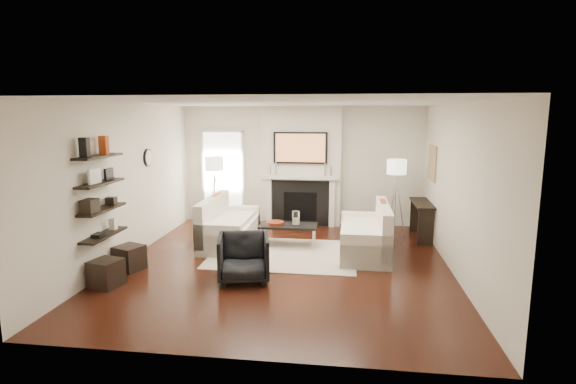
# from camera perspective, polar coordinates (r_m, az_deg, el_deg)

# --- Properties ---
(room_envelope) EXTENTS (6.00, 6.00, 6.00)m
(room_envelope) POSITION_cam_1_polar(r_m,az_deg,el_deg) (7.37, -0.61, 0.74)
(room_envelope) COLOR black
(room_envelope) RESTS_ON ground
(chimney_breast) EXTENTS (1.80, 0.25, 2.70)m
(chimney_breast) POSITION_cam_1_polar(r_m,az_deg,el_deg) (10.20, 1.67, 3.28)
(chimney_breast) COLOR silver
(chimney_breast) RESTS_ON floor
(fireplace_surround) EXTENTS (1.30, 0.02, 1.04)m
(fireplace_surround) POSITION_cam_1_polar(r_m,az_deg,el_deg) (10.19, 1.56, -1.44)
(fireplace_surround) COLOR black
(fireplace_surround) RESTS_ON floor
(firebox) EXTENTS (0.75, 0.02, 0.65)m
(firebox) POSITION_cam_1_polar(r_m,az_deg,el_deg) (10.20, 1.56, -1.83)
(firebox) COLOR black
(firebox) RESTS_ON floor
(mantel_pilaster_l) EXTENTS (0.12, 0.08, 1.10)m
(mantel_pilaster_l) POSITION_cam_1_polar(r_m,az_deg,el_deg) (10.25, -2.46, -1.21)
(mantel_pilaster_l) COLOR white
(mantel_pilaster_l) RESTS_ON floor
(mantel_pilaster_r) EXTENTS (0.12, 0.08, 1.10)m
(mantel_pilaster_r) POSITION_cam_1_polar(r_m,az_deg,el_deg) (10.11, 5.61, -1.41)
(mantel_pilaster_r) COLOR white
(mantel_pilaster_r) RESTS_ON floor
(mantel_shelf) EXTENTS (1.70, 0.18, 0.07)m
(mantel_shelf) POSITION_cam_1_polar(r_m,az_deg,el_deg) (10.04, 1.55, 1.86)
(mantel_shelf) COLOR white
(mantel_shelf) RESTS_ON chimney_breast
(tv_body) EXTENTS (1.20, 0.06, 0.70)m
(tv_body) POSITION_cam_1_polar(r_m,az_deg,el_deg) (10.00, 1.58, 5.63)
(tv_body) COLOR black
(tv_body) RESTS_ON chimney_breast
(tv_screen) EXTENTS (1.10, 0.00, 0.62)m
(tv_screen) POSITION_cam_1_polar(r_m,az_deg,el_deg) (9.96, 1.56, 5.62)
(tv_screen) COLOR #BF723F
(tv_screen) RESTS_ON tv_body
(candlestick_l_tall) EXTENTS (0.04, 0.04, 0.30)m
(candlestick_l_tall) POSITION_cam_1_polar(r_m,az_deg,el_deg) (10.10, -1.55, 2.96)
(candlestick_l_tall) COLOR silver
(candlestick_l_tall) RESTS_ON mantel_shelf
(candlestick_l_short) EXTENTS (0.04, 0.04, 0.24)m
(candlestick_l_short) POSITION_cam_1_polar(r_m,az_deg,el_deg) (10.12, -2.27, 2.81)
(candlestick_l_short) COLOR silver
(candlestick_l_short) RESTS_ON mantel_shelf
(candlestick_r_tall) EXTENTS (0.04, 0.04, 0.30)m
(candlestick_r_tall) POSITION_cam_1_polar(r_m,az_deg,el_deg) (9.99, 4.71, 2.86)
(candlestick_r_tall) COLOR silver
(candlestick_r_tall) RESTS_ON mantel_shelf
(candlestick_r_short) EXTENTS (0.04, 0.04, 0.24)m
(candlestick_r_short) POSITION_cam_1_polar(r_m,az_deg,el_deg) (9.99, 5.45, 2.67)
(candlestick_r_short) COLOR silver
(candlestick_r_short) RESTS_ON mantel_shelf
(hallway_panel) EXTENTS (0.90, 0.02, 2.10)m
(hallway_panel) POSITION_cam_1_polar(r_m,az_deg,el_deg) (10.68, -8.21, 1.87)
(hallway_panel) COLOR white
(hallway_panel) RESTS_ON floor
(door_trim_l) EXTENTS (0.06, 0.06, 2.16)m
(door_trim_l) POSITION_cam_1_polar(r_m,az_deg,el_deg) (10.80, -10.70, 1.88)
(door_trim_l) COLOR white
(door_trim_l) RESTS_ON floor
(door_trim_r) EXTENTS (0.06, 0.06, 2.16)m
(door_trim_r) POSITION_cam_1_polar(r_m,az_deg,el_deg) (10.54, -5.73, 1.81)
(door_trim_r) COLOR white
(door_trim_r) RESTS_ON floor
(door_trim_top) EXTENTS (1.02, 0.06, 0.06)m
(door_trim_top) POSITION_cam_1_polar(r_m,az_deg,el_deg) (10.57, -8.39, 7.66)
(door_trim_top) COLOR white
(door_trim_top) RESTS_ON wall_back
(rug) EXTENTS (2.60, 2.00, 0.01)m
(rug) POSITION_cam_1_polar(r_m,az_deg,el_deg) (8.25, -0.58, -7.86)
(rug) COLOR #BDAE9B
(rug) RESTS_ON floor
(loveseat_left_base) EXTENTS (0.85, 1.80, 0.42)m
(loveseat_left_base) POSITION_cam_1_polar(r_m,az_deg,el_deg) (8.89, -7.40, -5.26)
(loveseat_left_base) COLOR white
(loveseat_left_base) RESTS_ON floor
(loveseat_left_back) EXTENTS (0.18, 1.80, 0.80)m
(loveseat_left_back) POSITION_cam_1_polar(r_m,az_deg,el_deg) (8.91, -9.53, -3.20)
(loveseat_left_back) COLOR white
(loveseat_left_back) RESTS_ON floor
(loveseat_left_arm_n) EXTENTS (0.85, 0.18, 0.60)m
(loveseat_left_arm_n) POSITION_cam_1_polar(r_m,az_deg,el_deg) (8.12, -8.88, -6.12)
(loveseat_left_arm_n) COLOR white
(loveseat_left_arm_n) RESTS_ON floor
(loveseat_left_arm_s) EXTENTS (0.85, 0.18, 0.60)m
(loveseat_left_arm_s) POSITION_cam_1_polar(r_m,az_deg,el_deg) (9.63, -6.18, -3.51)
(loveseat_left_arm_s) COLOR white
(loveseat_left_arm_s) RESTS_ON floor
(loveseat_left_cushion) EXTENTS (0.63, 1.44, 0.10)m
(loveseat_left_cushion) POSITION_cam_1_polar(r_m,az_deg,el_deg) (8.82, -7.12, -3.65)
(loveseat_left_cushion) COLOR white
(loveseat_left_cushion) RESTS_ON loveseat_left_base
(pillow_left_orange) EXTENTS (0.10, 0.42, 0.42)m
(pillow_left_orange) POSITION_cam_1_polar(r_m,az_deg,el_deg) (9.14, -9.02, -1.54)
(pillow_left_orange) COLOR #B14115
(pillow_left_orange) RESTS_ON loveseat_left_cushion
(pillow_left_charcoal) EXTENTS (0.10, 0.40, 0.40)m
(pillow_left_charcoal) POSITION_cam_1_polar(r_m,az_deg,el_deg) (8.58, -10.15, -2.38)
(pillow_left_charcoal) COLOR black
(pillow_left_charcoal) RESTS_ON loveseat_left_cushion
(loveseat_right_base) EXTENTS (0.85, 1.80, 0.42)m
(loveseat_right_base) POSITION_cam_1_polar(r_m,az_deg,el_deg) (8.32, 9.64, -6.39)
(loveseat_right_base) COLOR white
(loveseat_right_base) RESTS_ON floor
(loveseat_right_back) EXTENTS (0.18, 1.80, 0.80)m
(loveseat_right_back) POSITION_cam_1_polar(r_m,az_deg,el_deg) (8.26, 12.03, -4.32)
(loveseat_right_back) COLOR white
(loveseat_right_back) RESTS_ON floor
(loveseat_right_arm_n) EXTENTS (0.85, 0.18, 0.60)m
(loveseat_right_arm_n) POSITION_cam_1_polar(r_m,az_deg,el_deg) (7.52, 9.88, -7.45)
(loveseat_right_arm_n) COLOR white
(loveseat_right_arm_n) RESTS_ON floor
(loveseat_right_arm_s) EXTENTS (0.85, 0.18, 0.60)m
(loveseat_right_arm_s) POSITION_cam_1_polar(r_m,az_deg,el_deg) (9.08, 9.47, -4.42)
(loveseat_right_arm_s) COLOR white
(loveseat_right_arm_s) RESTS_ON floor
(loveseat_right_cushion) EXTENTS (0.63, 1.44, 0.10)m
(loveseat_right_cushion) POSITION_cam_1_polar(r_m,az_deg,el_deg) (8.25, 9.34, -4.65)
(loveseat_right_cushion) COLOR white
(loveseat_right_cushion) RESTS_ON loveseat_right_base
(pillow_right_orange) EXTENTS (0.10, 0.42, 0.42)m
(pillow_right_orange) POSITION_cam_1_polar(r_m,az_deg,el_deg) (8.50, 11.92, -2.49)
(pillow_right_orange) COLOR #B14115
(pillow_right_orange) RESTS_ON loveseat_right_cushion
(pillow_right_charcoal) EXTENTS (0.10, 0.40, 0.40)m
(pillow_right_charcoal) POSITION_cam_1_polar(r_m,az_deg,el_deg) (7.92, 12.25, -3.49)
(pillow_right_charcoal) COLOR black
(pillow_right_charcoal) RESTS_ON loveseat_right_cushion
(coffee_table) EXTENTS (1.10, 0.55, 0.04)m
(coffee_table) POSITION_cam_1_polar(r_m,az_deg,el_deg) (8.67, 0.02, -4.28)
(coffee_table) COLOR black
(coffee_table) RESTS_ON floor
(coffee_leg_nw) EXTENTS (0.02, 0.02, 0.38)m
(coffee_leg_nw) POSITION_cam_1_polar(r_m,az_deg,el_deg) (8.59, -3.49, -5.88)
(coffee_leg_nw) COLOR silver
(coffee_leg_nw) RESTS_ON floor
(coffee_leg_ne) EXTENTS (0.02, 0.02, 0.38)m
(coffee_leg_ne) POSITION_cam_1_polar(r_m,az_deg,el_deg) (8.46, 3.21, -6.12)
(coffee_leg_ne) COLOR silver
(coffee_leg_ne) RESTS_ON floor
(coffee_leg_sw) EXTENTS (0.02, 0.02, 0.38)m
(coffee_leg_sw) POSITION_cam_1_polar(r_m,az_deg,el_deg) (9.01, -2.96, -5.13)
(coffee_leg_sw) COLOR silver
(coffee_leg_sw) RESTS_ON floor
(coffee_leg_se) EXTENTS (0.02, 0.02, 0.38)m
(coffee_leg_se) POSITION_cam_1_polar(r_m,az_deg,el_deg) (8.88, 3.42, -5.35)
(coffee_leg_se) COLOR silver
(coffee_leg_se) RESTS_ON floor
(hurricane_glass) EXTENTS (0.15, 0.15, 0.26)m
(hurricane_glass) POSITION_cam_1_polar(r_m,az_deg,el_deg) (8.61, 1.02, -3.28)
(hurricane_glass) COLOR white
(hurricane_glass) RESTS_ON coffee_table
(hurricane_candle) EXTENTS (0.09, 0.09, 0.13)m
(hurricane_candle) POSITION_cam_1_polar(r_m,az_deg,el_deg) (8.63, 1.01, -3.70)
(hurricane_candle) COLOR white
(hurricane_candle) RESTS_ON coffee_table
(copper_bowl) EXTENTS (0.33, 0.33, 0.06)m
(copper_bowl) POSITION_cam_1_polar(r_m,az_deg,el_deg) (8.69, -1.61, -3.94)
(copper_bowl) COLOR #B0381D
(copper_bowl) RESTS_ON coffee_table
(armchair) EXTENTS (0.89, 0.86, 0.78)m
(armchair) POSITION_cam_1_polar(r_m,az_deg,el_deg) (6.95, -5.66, -8.01)
(armchair) COLOR black
(armchair) RESTS_ON floor
(lamp_left_post) EXTENTS (0.02, 0.02, 1.20)m
(lamp_left_post) POSITION_cam_1_polar(r_m,az_deg,el_deg) (10.09, -9.22, -1.22)
(lamp_left_post) COLOR silver
(lamp_left_post) RESTS_ON floor
(lamp_left_shade) EXTENTS (0.40, 0.40, 0.30)m
(lamp_left_shade) POSITION_cam_1_polar(r_m,az_deg,el_deg) (9.96, -9.36, 3.58)
(lamp_left_shade) COLOR white
(lamp_left_shade) RESTS_ON lamp_left_post
(lamp_left_leg_a) EXTENTS (0.25, 0.02, 1.23)m
(lamp_left_leg_a) POSITION_cam_1_polar(r_m,az_deg,el_deg) (10.06, -8.62, -1.24)
(lamp_left_leg_a) COLOR silver
(lamp_left_leg_a) RESTS_ON floor
(lamp_left_leg_b) EXTENTS (0.14, 0.22, 1.23)m
(lamp_left_leg_b) POSITION_cam_1_polar(r_m,az_deg,el_deg) (10.19, -9.37, -1.11)
(lamp_left_leg_b) COLOR silver
(lamp_left_leg_b) RESTS_ON floor
(lamp_left_leg_c) EXTENTS (0.14, 0.22, 1.23)m
(lamp_left_leg_c) POSITION_cam_1_polar(r_m,az_deg,el_deg) (10.01, -9.68, -1.32)
(lamp_left_leg_c) COLOR silver
(lamp_left_leg_c) RESTS_ON floor
(lamp_right_post) EXTENTS (0.02, 0.02, 1.20)m
(lamp_right_post) POSITION_cam_1_polar(r_m,az_deg,el_deg) (9.64, 13.44, -1.88)
(lamp_right_post) COLOR silver
(lamp_right_post) RESTS_ON floor
(lamp_right_shade) EXTENTS (0.40, 0.40, 0.30)m
(lamp_right_shade) POSITION_cam_1_polar(r_m,az_deg,el_deg) (9.51, 13.64, 3.14)
(lamp_right_shade) COLOR white
(lamp_right_shade) RESTS_ON lamp_right_post
(lamp_right_leg_a) EXTENTS (0.25, 0.02, 1.23)m
(lamp_right_leg_a) POSITION_cam_1_polar(r_m,az_deg,el_deg) (9.66, 14.09, -1.89)
(lamp_right_leg_a) COLOR silver
(lamp_right_leg_a) RESTS_ON floor
(lamp_right_leg_b) EXTENTS (0.14, 0.22, 1.23)m
(lamp_right_leg_b) POSITION_cam_1_polar(r_m,az_deg,el_deg) (9.73, 13.06, -1.76)
(lamp_right_leg_b) COLOR silver
(lamp_right_leg_b) RESTS_ON floor
(lamp_right_leg_c) EXTENTS (0.14, 0.22, 1.23)m
(lamp_right_leg_c) POSITION_cam_1_polar(r_m,az_deg,el_deg) (9.54, 13.17, -1.99)
(lamp_right_leg_c) COLOR silver
(lamp_right_leg_c) RESTS_ON floor
(console_top) EXTENTS (0.35, 1.20, 0.04)m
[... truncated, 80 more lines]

